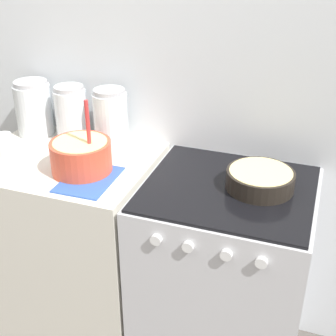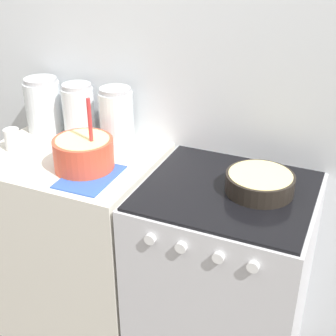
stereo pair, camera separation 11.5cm
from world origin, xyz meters
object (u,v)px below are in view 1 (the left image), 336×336
(stove, at_px, (222,281))
(baking_pan, at_px, (260,179))
(mixing_bowl, at_px, (81,155))
(tin_can, at_px, (5,144))
(storage_jar_left, at_px, (34,112))
(storage_jar_right, at_px, (111,122))
(storage_jar_middle, at_px, (72,117))

(stove, distance_m, baking_pan, 0.52)
(mixing_bowl, distance_m, tin_can, 0.39)
(mixing_bowl, xyz_separation_m, storage_jar_left, (-0.39, 0.27, 0.04))
(stove, bearing_deg, mixing_bowl, -172.85)
(storage_jar_right, height_order, tin_can, storage_jar_right)
(stove, xyz_separation_m, storage_jar_middle, (-0.78, 0.19, 0.57))
(storage_jar_right, xyz_separation_m, tin_can, (-0.39, -0.24, -0.06))
(baking_pan, bearing_deg, storage_jar_left, 171.40)
(stove, relative_size, storage_jar_middle, 3.65)
(storage_jar_left, bearing_deg, mixing_bowl, -34.36)
(baking_pan, bearing_deg, stove, -165.12)
(stove, bearing_deg, storage_jar_left, 168.79)
(stove, height_order, storage_jar_left, storage_jar_left)
(baking_pan, height_order, storage_jar_left, storage_jar_left)
(mixing_bowl, relative_size, tin_can, 3.15)
(tin_can, bearing_deg, mixing_bowl, -3.55)
(storage_jar_middle, bearing_deg, tin_can, -128.11)
(storage_jar_middle, height_order, tin_can, storage_jar_middle)
(storage_jar_middle, relative_size, tin_can, 2.60)
(storage_jar_middle, xyz_separation_m, storage_jar_right, (0.20, 0.00, 0.00))
(storage_jar_left, relative_size, tin_can, 2.63)
(stove, xyz_separation_m, baking_pan, (0.11, 0.03, 0.50))
(storage_jar_middle, relative_size, storage_jar_right, 0.97)
(baking_pan, bearing_deg, tin_can, -175.82)
(baking_pan, distance_m, storage_jar_left, 1.10)
(storage_jar_right, bearing_deg, baking_pan, -13.35)
(mixing_bowl, bearing_deg, storage_jar_left, 145.64)
(storage_jar_right, bearing_deg, storage_jar_middle, -180.00)
(mixing_bowl, height_order, tin_can, mixing_bowl)
(mixing_bowl, bearing_deg, tin_can, 176.45)
(baking_pan, distance_m, storage_jar_right, 0.72)
(storage_jar_left, distance_m, storage_jar_right, 0.40)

